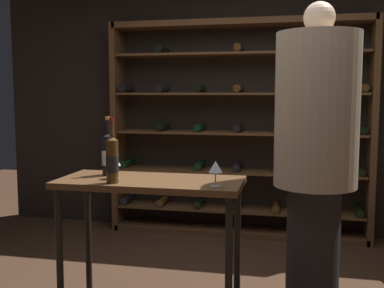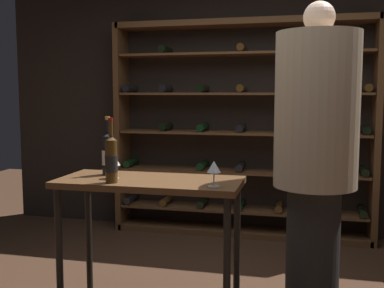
{
  "view_description": "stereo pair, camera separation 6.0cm",
  "coord_description": "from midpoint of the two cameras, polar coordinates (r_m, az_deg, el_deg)",
  "views": [
    {
      "loc": [
        0.47,
        -2.91,
        1.46
      ],
      "look_at": [
        -0.2,
        0.15,
        1.12
      ],
      "focal_mm": 43.58,
      "sensor_mm": 36.0,
      "label": 1
    },
    {
      "loc": [
        0.52,
        -2.9,
        1.46
      ],
      "look_at": [
        -0.2,
        0.15,
        1.12
      ],
      "focal_mm": 43.58,
      "sensor_mm": 36.0,
      "label": 2
    }
  ],
  "objects": [
    {
      "name": "wine_glass_stemmed_right",
      "position": [
        2.98,
        -9.05,
        -2.01
      ],
      "size": [
        0.09,
        0.09,
        0.16
      ],
      "color": "silver",
      "rests_on": "tasting_table"
    },
    {
      "name": "tasting_table",
      "position": [
        2.97,
        -4.6,
        -6.64
      ],
      "size": [
        1.16,
        0.51,
        0.93
      ],
      "color": "brown",
      "rests_on": "ground"
    },
    {
      "name": "person_guest_khaki",
      "position": [
        3.01,
        15.43,
        -0.61
      ],
      "size": [
        0.52,
        0.52,
        2.02
      ],
      "rotation": [
        0.0,
        0.0,
        1.65
      ],
      "color": "black",
      "rests_on": "ground"
    },
    {
      "name": "wine_bottle_green_slim",
      "position": [
        2.83,
        -9.26,
        -1.83
      ],
      "size": [
        0.08,
        0.08,
        0.39
      ],
      "color": "#4C3314",
      "rests_on": "tasting_table"
    },
    {
      "name": "wine_glass_stemmed_left",
      "position": [
        2.68,
        3.34,
        -2.95
      ],
      "size": [
        0.08,
        0.08,
        0.15
      ],
      "color": "silver",
      "rests_on": "tasting_table"
    },
    {
      "name": "wine_bottle_red_label",
      "position": [
        3.12,
        -9.67,
        -1.13
      ],
      "size": [
        0.08,
        0.08,
        0.39
      ],
      "color": "black",
      "rests_on": "tasting_table"
    },
    {
      "name": "back_wall",
      "position": [
        4.97,
        7.67,
        4.56
      ],
      "size": [
        5.47,
        0.1,
        2.65
      ],
      "primitive_type": "cube",
      "color": "black",
      "rests_on": "ground"
    },
    {
      "name": "wine_rack",
      "position": [
        4.78,
        6.46,
        1.5
      ],
      "size": [
        2.65,
        0.32,
        2.19
      ],
      "color": "brown",
      "rests_on": "ground"
    }
  ]
}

